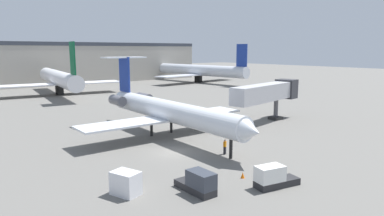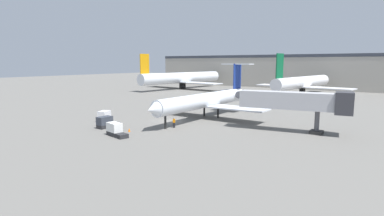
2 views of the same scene
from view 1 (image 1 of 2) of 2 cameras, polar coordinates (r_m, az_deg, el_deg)
name	(u,v)px [view 1 (image 1 of 2)]	position (r m, az deg, el deg)	size (l,w,h in m)	color
ground_plane	(173,153)	(39.81, -3.18, -7.34)	(400.00, 400.00, 0.10)	#66635E
regional_jet	(166,110)	(46.64, -4.30, -0.28)	(23.78, 31.33, 10.36)	silver
jet_bridge	(269,92)	(56.93, 12.47, 2.50)	(16.54, 5.58, 6.45)	#ADADB2
ground_crew_marshaller	(225,147)	(39.13, 5.37, -6.29)	(0.48, 0.42, 1.69)	black
baggage_tug_lead	(273,178)	(30.76, 13.06, -10.99)	(4.21, 2.22, 1.90)	#262628
baggage_tug_trailing	(198,183)	(28.87, 1.03, -12.13)	(1.44, 4.02, 1.90)	#262628
cargo_container_uld	(126,183)	(29.01, -10.75, -11.95)	(2.16, 2.57, 1.91)	silver
traffic_cone_near	(243,175)	(32.49, 8.26, -10.77)	(0.36, 0.36, 0.55)	orange
parked_airliner_west_mid	(59,79)	(95.22, -20.86, 4.49)	(31.61, 37.18, 13.14)	white
parked_airliner_centre	(199,70)	(123.72, 1.11, 6.13)	(35.43, 41.82, 13.17)	silver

